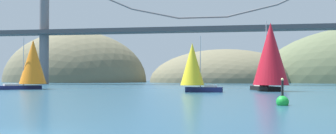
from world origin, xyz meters
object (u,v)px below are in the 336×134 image
object	(u,v)px
sailboat_yellow_sail	(193,66)
channel_buoy	(283,101)
sailboat_crimson_sail	(270,55)
sailboat_orange_sail	(32,63)

from	to	relation	value
sailboat_yellow_sail	channel_buoy	bearing A→B (deg)	-67.87
sailboat_crimson_sail	sailboat_orange_sail	bearing A→B (deg)	177.30
sailboat_crimson_sail	sailboat_yellow_sail	distance (m)	13.69
sailboat_orange_sail	channel_buoy	distance (m)	54.59
sailboat_yellow_sail	channel_buoy	size ratio (longest dim) A/B	3.34
channel_buoy	sailboat_crimson_sail	bearing A→B (deg)	87.12
channel_buoy	sailboat_orange_sail	bearing A→B (deg)	141.21
sailboat_orange_sail	sailboat_yellow_sail	xyz separation A→B (m)	(31.72, -7.81, -0.79)
sailboat_orange_sail	sailboat_crimson_sail	size ratio (longest dim) A/B	0.82
sailboat_orange_sail	sailboat_crimson_sail	bearing A→B (deg)	-2.70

